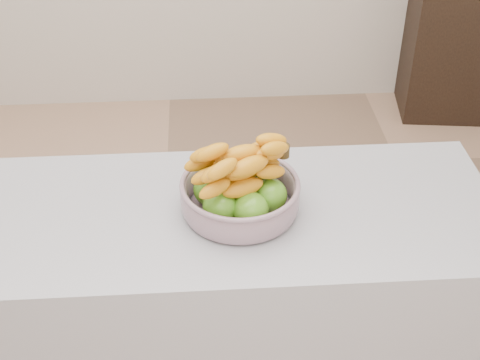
{
  "coord_description": "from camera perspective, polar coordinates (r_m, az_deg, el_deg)",
  "views": [
    {
      "loc": [
        0.19,
        -1.69,
        2.03
      ],
      "look_at": [
        0.29,
        -0.27,
        1.0
      ],
      "focal_mm": 50.0,
      "sensor_mm": 36.0,
      "label": 1
    }
  ],
  "objects": [
    {
      "name": "fruit_bowl",
      "position": [
        1.78,
        0.01,
        -0.91
      ],
      "size": [
        0.32,
        0.32,
        0.2
      ],
      "rotation": [
        0.0,
        0.0,
        0.29
      ],
      "color": "#A2ACC3",
      "rests_on": "counter"
    },
    {
      "name": "ground",
      "position": [
        2.65,
        -6.83,
        -14.6
      ],
      "size": [
        4.0,
        4.0,
        0.0
      ],
      "primitive_type": "plane",
      "color": "tan",
      "rests_on": "ground"
    },
    {
      "name": "cabinet",
      "position": [
        4.08,
        17.83,
        11.46
      ],
      "size": [
        0.56,
        0.47,
        0.92
      ],
      "primitive_type": "cube",
      "rotation": [
        0.0,
        0.0,
        -0.13
      ],
      "color": "black",
      "rests_on": "ground"
    },
    {
      "name": "counter",
      "position": [
        2.13,
        -7.91,
        -12.38
      ],
      "size": [
        2.0,
        0.6,
        0.9
      ],
      "primitive_type": "cube",
      "color": "#A5A4AD",
      "rests_on": "ground"
    }
  ]
}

